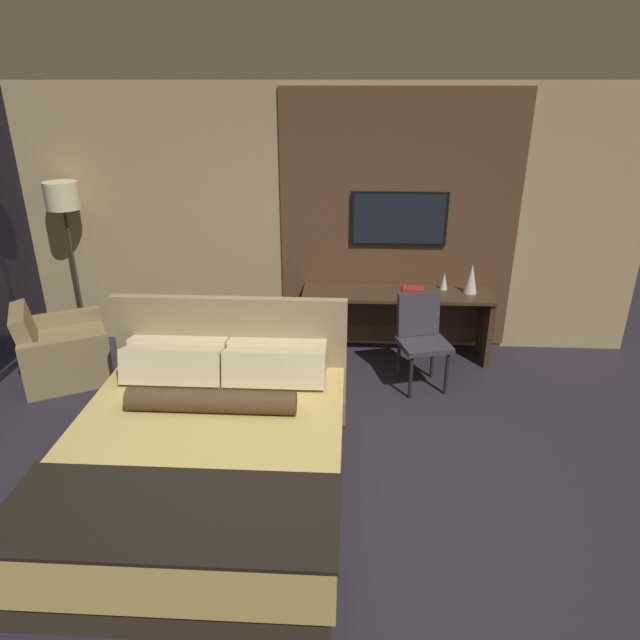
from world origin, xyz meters
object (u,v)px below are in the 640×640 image
at_px(armchair_by_window, 63,353).
at_px(floor_lamp, 64,210).
at_px(tv, 399,219).
at_px(desk, 396,311).
at_px(vase_tall, 471,279).
at_px(book, 413,289).
at_px(vase_short, 444,281).
at_px(desk_chair, 421,333).
at_px(bed, 207,457).

distance_m(armchair_by_window, floor_lamp, 1.48).
bearing_deg(tv, desk, -90.00).
xyz_separation_m(desk, floor_lamp, (-3.47, 0.03, 1.04)).
relative_size(vase_tall, book, 1.31).
distance_m(desk, tv, 0.97).
distance_m(armchair_by_window, vase_short, 3.99).
xyz_separation_m(desk_chair, book, (-0.03, 0.65, 0.21)).
distance_m(bed, vase_tall, 3.31).
height_order(desk, vase_short, vase_short).
xyz_separation_m(bed, desk, (1.49, 2.39, 0.17)).
bearing_deg(book, armchair_by_window, -168.84).
height_order(tv, book, tv).
bearing_deg(desk, vase_tall, -2.17).
distance_m(vase_short, book, 0.34).
distance_m(bed, floor_lamp, 3.36).
bearing_deg(bed, floor_lamp, 129.28).
bearing_deg(desk, vase_short, 8.15).
distance_m(desk, floor_lamp, 3.62).
height_order(bed, tv, tv).
bearing_deg(desk, book, 4.59).
xyz_separation_m(desk, vase_short, (0.50, 0.07, 0.32)).
xyz_separation_m(desk_chair, vase_tall, (0.56, 0.60, 0.35)).
xyz_separation_m(desk, tv, (0.00, 0.22, 0.95)).
distance_m(bed, tv, 3.21).
height_order(bed, book, bed).
xyz_separation_m(bed, tv, (1.49, 2.61, 1.12)).
xyz_separation_m(desk, desk_chair, (0.20, -0.63, 0.04)).
bearing_deg(book, vase_short, 10.05).
relative_size(desk_chair, vase_tall, 2.92).
bearing_deg(floor_lamp, book, -0.24).
xyz_separation_m(tv, vase_short, (0.50, -0.15, -0.62)).
relative_size(desk, tv, 1.97).
distance_m(tv, desk_chair, 1.26).
bearing_deg(book, floor_lamp, 179.76).
height_order(bed, armchair_by_window, bed).
distance_m(desk, armchair_by_window, 3.46).
distance_m(desk, vase_short, 0.60).
distance_m(tv, floor_lamp, 3.48).
bearing_deg(desk_chair, vase_short, 51.78).
bearing_deg(vase_short, desk_chair, -112.79).
height_order(vase_short, book, vase_short).
distance_m(desk_chair, book, 0.68).
height_order(tv, vase_short, tv).
relative_size(bed, tv, 2.26).
height_order(desk_chair, book, desk_chair).
xyz_separation_m(tv, armchair_by_window, (-3.38, -0.91, -1.20)).
relative_size(bed, armchair_by_window, 2.03).
height_order(tv, floor_lamp, floor_lamp).
bearing_deg(desk, bed, -121.86).
bearing_deg(vase_short, floor_lamp, -179.40).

